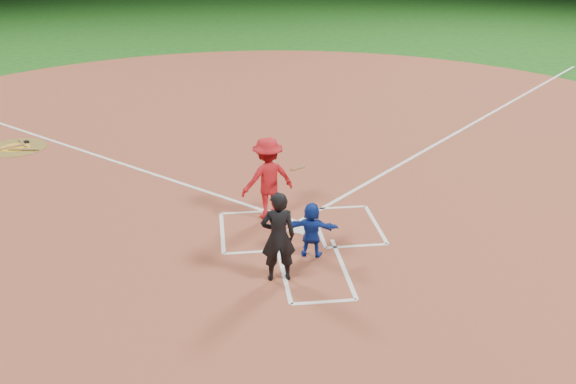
{
  "coord_description": "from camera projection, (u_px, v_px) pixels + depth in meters",
  "views": [
    {
      "loc": [
        -1.71,
        -11.7,
        5.78
      ],
      "look_at": [
        -0.3,
        -0.4,
        1.0
      ],
      "focal_mm": 40.0,
      "sensor_mm": 36.0,
      "label": 1
    }
  ],
  "objects": [
    {
      "name": "ground",
      "position": [
        300.0,
        229.0,
        13.14
      ],
      "size": [
        120.0,
        120.0,
        0.0
      ],
      "primitive_type": "plane",
      "color": "#154C13",
      "rests_on": "ground"
    },
    {
      "name": "home_plate",
      "position": [
        300.0,
        228.0,
        13.13
      ],
      "size": [
        0.6,
        0.6,
        0.02
      ],
      "primitive_type": "cylinder",
      "rotation": [
        0.0,
        0.0,
        3.14
      ],
      "color": "white",
      "rests_on": "home_plate_dirt"
    },
    {
      "name": "on_deck_bat_c",
      "position": [
        23.0,
        149.0,
        17.59
      ],
      "size": [
        0.84,
        0.2,
        0.06
      ],
      "primitive_type": "cylinder",
      "rotation": [
        1.57,
        0.0,
        1.41
      ],
      "color": "olive",
      "rests_on": "on_deck_circle"
    },
    {
      "name": "on_deck_circle",
      "position": [
        15.0,
        148.0,
        17.85
      ],
      "size": [
        1.7,
        1.7,
        0.01
      ],
      "primitive_type": "cylinder",
      "color": "brown",
      "rests_on": "home_plate_dirt"
    },
    {
      "name": "bat_weight_donut",
      "position": [
        26.0,
        142.0,
        18.22
      ],
      "size": [
        0.19,
        0.19,
        0.05
      ],
      "primitive_type": "torus",
      "color": "black",
      "rests_on": "on_deck_circle"
    },
    {
      "name": "catcher",
      "position": [
        312.0,
        230.0,
        11.87
      ],
      "size": [
        1.03,
        0.57,
        1.06
      ],
      "primitive_type": "imported",
      "rotation": [
        0.0,
        0.0,
        2.86
      ],
      "color": "#13319D",
      "rests_on": "home_plate_dirt"
    },
    {
      "name": "umpire",
      "position": [
        278.0,
        237.0,
        10.95
      ],
      "size": [
        0.61,
        0.4,
        1.65
      ],
      "primitive_type": "imported",
      "rotation": [
        0.0,
        0.0,
        3.15
      ],
      "color": "black",
      "rests_on": "home_plate_dirt"
    },
    {
      "name": "batter_at_plate",
      "position": [
        268.0,
        179.0,
        13.29
      ],
      "size": [
        1.45,
        1.03,
        1.76
      ],
      "color": "#B4141A",
      "rests_on": "home_plate_dirt"
    },
    {
      "name": "on_deck_bat_b",
      "position": [
        6.0,
        148.0,
        17.72
      ],
      "size": [
        0.74,
        0.51,
        0.06
      ],
      "primitive_type": "cylinder",
      "rotation": [
        1.57,
        0.0,
        -0.99
      ],
      "color": "#A16A3B",
      "rests_on": "on_deck_circle"
    },
    {
      "name": "on_deck_logo",
      "position": [
        15.0,
        147.0,
        17.84
      ],
      "size": [
        0.8,
        0.8,
        0.0
      ],
      "primitive_type": "cylinder",
      "color": "gold",
      "rests_on": "on_deck_circle"
    },
    {
      "name": "chalk_markings",
      "position": [
        274.0,
        146.0,
        17.97
      ],
      "size": [
        28.35,
        17.32,
        0.01
      ],
      "color": "white",
      "rests_on": "home_plate_dirt"
    },
    {
      "name": "on_deck_bat_a",
      "position": [
        23.0,
        143.0,
        18.08
      ],
      "size": [
        0.42,
        0.78,
        0.06
      ],
      "primitive_type": "cylinder",
      "rotation": [
        1.57,
        0.0,
        0.45
      ],
      "color": "olive",
      "rests_on": "on_deck_circle"
    },
    {
      "name": "home_plate_dirt",
      "position": [
        271.0,
        139.0,
        18.62
      ],
      "size": [
        28.0,
        28.0,
        0.01
      ],
      "primitive_type": "cylinder",
      "color": "brown",
      "rests_on": "ground"
    }
  ]
}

